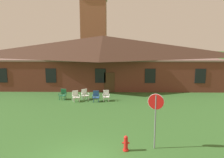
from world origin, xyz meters
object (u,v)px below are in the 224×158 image
(lawn_chair_left_end, at_px, (85,94))
(lawn_chair_right_end, at_px, (106,95))
(lawn_chair_middle, at_px, (96,96))
(fire_hydrant, at_px, (126,144))
(lawn_chair_by_porch, at_px, (63,94))
(stop_sign, at_px, (156,110))
(lawn_chair_near_door, at_px, (76,96))

(lawn_chair_left_end, distance_m, lawn_chair_right_end, 2.02)
(lawn_chair_middle, relative_size, fire_hydrant, 1.21)
(lawn_chair_left_end, bearing_deg, fire_hydrant, -70.89)
(lawn_chair_by_porch, height_order, lawn_chair_right_end, same)
(stop_sign, height_order, lawn_chair_middle, stop_sign)
(lawn_chair_middle, height_order, lawn_chair_right_end, same)
(lawn_chair_right_end, bearing_deg, stop_sign, -72.42)
(lawn_chair_by_porch, height_order, lawn_chair_middle, same)
(lawn_chair_middle, bearing_deg, lawn_chair_right_end, 15.26)
(lawn_chair_near_door, distance_m, lawn_chair_left_end, 0.99)
(lawn_chair_by_porch, distance_m, fire_hydrant, 11.10)
(fire_hydrant, bearing_deg, lawn_chair_middle, 104.14)
(lawn_chair_left_end, bearing_deg, lawn_chair_right_end, -12.29)
(lawn_chair_middle, height_order, fire_hydrant, lawn_chair_middle)
(lawn_chair_left_end, bearing_deg, stop_sign, -62.86)
(lawn_chair_near_door, relative_size, lawn_chair_left_end, 1.00)
(lawn_chair_by_porch, xyz_separation_m, lawn_chair_middle, (3.11, -0.69, 0.00))
(stop_sign, distance_m, lawn_chair_left_end, 10.67)
(stop_sign, height_order, lawn_chair_near_door, stop_sign)
(stop_sign, height_order, lawn_chair_left_end, stop_sign)
(stop_sign, height_order, lawn_chair_by_porch, stop_sign)
(lawn_chair_near_door, xyz_separation_m, fire_hydrant, (4.09, -9.02, -0.12))
(stop_sign, distance_m, fire_hydrant, 2.22)
(stop_sign, relative_size, lawn_chair_middle, 2.96)
(lawn_chair_near_door, distance_m, lawn_chair_right_end, 2.72)
(lawn_chair_middle, relative_size, lawn_chair_right_end, 1.00)
(stop_sign, distance_m, lawn_chair_middle, 9.61)
(stop_sign, bearing_deg, lawn_chair_middle, 113.16)
(lawn_chair_near_door, relative_size, lawn_chair_middle, 1.00)
(stop_sign, xyz_separation_m, lawn_chair_by_porch, (-6.84, 9.42, -1.53))
(lawn_chair_middle, bearing_deg, lawn_chair_left_end, 148.20)
(lawn_chair_middle, bearing_deg, lawn_chair_near_door, 179.75)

